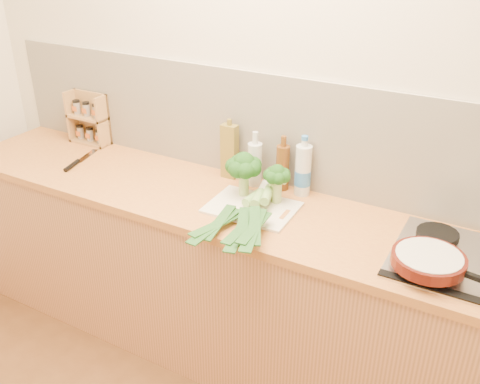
% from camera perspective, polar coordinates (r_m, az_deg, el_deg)
% --- Properties ---
extents(room_shell, '(3.50, 3.50, 3.50)m').
position_cam_1_polar(room_shell, '(2.60, 2.90, 6.72)').
color(room_shell, beige).
rests_on(room_shell, ground).
extents(counter, '(3.20, 0.62, 0.90)m').
position_cam_1_polar(counter, '(2.72, -0.24, -9.56)').
color(counter, '#C18050').
rests_on(counter, ground).
extents(gas_hob, '(0.58, 0.50, 0.04)m').
position_cam_1_polar(gas_hob, '(2.22, 23.44, -6.93)').
color(gas_hob, silver).
rests_on(gas_hob, counter).
extents(chopping_board, '(0.40, 0.30, 0.01)m').
position_cam_1_polar(chopping_board, '(2.43, 1.30, -1.66)').
color(chopping_board, beige).
rests_on(chopping_board, counter).
extents(broccoli_left, '(0.17, 0.17, 0.21)m').
position_cam_1_polar(broccoli_left, '(2.46, 0.41, 2.74)').
color(broccoli_left, '#A3C070').
rests_on(broccoli_left, chopping_board).
extents(broccoli_right, '(0.13, 0.13, 0.18)m').
position_cam_1_polar(broccoli_right, '(2.41, 3.97, 1.65)').
color(broccoli_right, '#A3C070').
rests_on(broccoli_right, chopping_board).
extents(leek_front, '(0.12, 0.65, 0.04)m').
position_cam_1_polar(leek_front, '(2.39, 0.42, -1.31)').
color(leek_front, white).
rests_on(leek_front, chopping_board).
extents(leek_mid, '(0.20, 0.61, 0.04)m').
position_cam_1_polar(leek_mid, '(2.34, 1.43, -1.57)').
color(leek_mid, white).
rests_on(leek_mid, chopping_board).
extents(leek_back, '(0.24, 0.65, 0.04)m').
position_cam_1_polar(leek_back, '(2.33, 2.58, -1.13)').
color(leek_back, white).
rests_on(leek_back, chopping_board).
extents(chefs_knife, '(0.10, 0.32, 0.02)m').
position_cam_1_polar(chefs_knife, '(3.00, -17.11, 2.98)').
color(chefs_knife, silver).
rests_on(chefs_knife, counter).
extents(skillet, '(0.39, 0.27, 0.05)m').
position_cam_1_polar(skillet, '(2.09, 19.54, -6.86)').
color(skillet, '#4E140D').
rests_on(skillet, gas_hob).
extents(spice_rack, '(0.25, 0.10, 0.30)m').
position_cam_1_polar(spice_rack, '(3.24, -15.72, 7.29)').
color(spice_rack, '#AE834A').
rests_on(spice_rack, counter).
extents(oil_tin, '(0.08, 0.05, 0.31)m').
position_cam_1_polar(oil_tin, '(2.67, -1.11, 4.39)').
color(oil_tin, olive).
rests_on(oil_tin, counter).
extents(glass_bottle, '(0.07, 0.07, 0.28)m').
position_cam_1_polar(glass_bottle, '(2.60, 1.60, 3.08)').
color(glass_bottle, silver).
rests_on(glass_bottle, counter).
extents(amber_bottle, '(0.06, 0.06, 0.27)m').
position_cam_1_polar(amber_bottle, '(2.57, 4.57, 2.70)').
color(amber_bottle, '#5E3511').
rests_on(amber_bottle, counter).
extents(water_bottle, '(0.08, 0.08, 0.28)m').
position_cam_1_polar(water_bottle, '(2.53, 6.72, 2.16)').
color(water_bottle, silver).
rests_on(water_bottle, counter).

